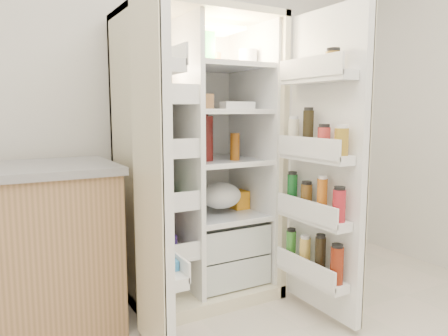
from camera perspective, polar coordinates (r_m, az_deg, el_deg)
wall_back at (r=3.02m, az=-9.74°, el=10.36°), size 4.00×0.02×2.70m
refrigerator at (r=2.80m, az=-3.72°, el=-1.79°), size 0.92×0.70×1.80m
freezer_door at (r=2.03m, az=-9.55°, el=-1.24°), size 0.15×0.40×1.72m
fridge_door at (r=2.46m, az=13.24°, el=-0.28°), size 0.17×0.58×1.72m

